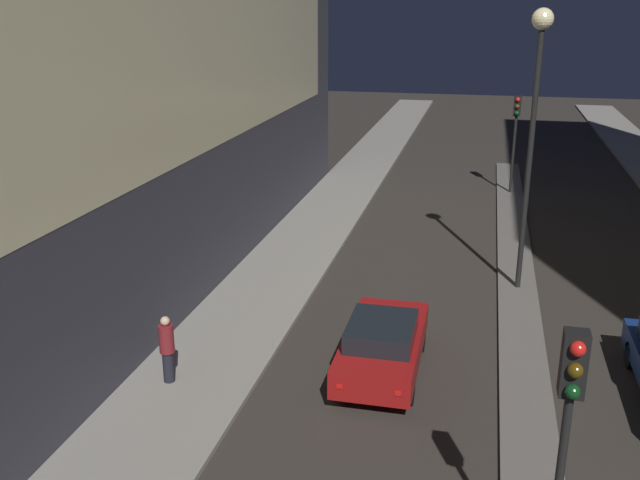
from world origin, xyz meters
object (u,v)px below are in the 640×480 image
(traffic_light_near, at_px, (568,414))
(pedestrian_on_left_sidewalk, at_px, (167,348))
(street_lamp, at_px, (536,91))
(car_left_lane, at_px, (383,344))
(traffic_light_mid, at_px, (516,122))

(traffic_light_near, height_order, pedestrian_on_left_sidewalk, traffic_light_near)
(street_lamp, distance_m, pedestrian_on_left_sidewalk, 12.28)
(traffic_light_near, distance_m, street_lamp, 12.90)
(traffic_light_near, distance_m, car_left_lane, 7.76)
(street_lamp, xyz_separation_m, pedestrian_on_left_sidewalk, (-7.99, -7.82, -5.08))
(traffic_light_near, relative_size, street_lamp, 0.54)
(traffic_light_mid, height_order, pedestrian_on_left_sidewalk, traffic_light_mid)
(traffic_light_near, xyz_separation_m, car_left_lane, (-3.31, 6.52, -2.59))
(pedestrian_on_left_sidewalk, bearing_deg, traffic_light_near, -30.93)
(car_left_lane, distance_m, pedestrian_on_left_sidewalk, 5.00)
(traffic_light_near, bearing_deg, street_lamp, 90.00)
(traffic_light_mid, relative_size, car_left_lane, 1.04)
(traffic_light_mid, xyz_separation_m, car_left_lane, (-3.31, -17.95, -2.59))
(car_left_lane, height_order, pedestrian_on_left_sidewalk, pedestrian_on_left_sidewalk)
(traffic_light_mid, xyz_separation_m, street_lamp, (0.00, -11.87, 2.73))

